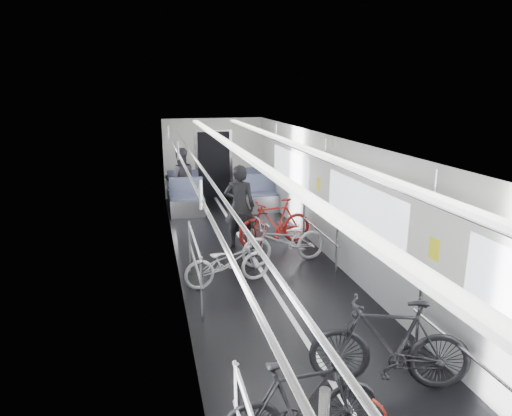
{
  "coord_description": "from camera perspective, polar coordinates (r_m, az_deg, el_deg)",
  "views": [
    {
      "loc": [
        -1.9,
        -6.68,
        3.3
      ],
      "look_at": [
        0.0,
        1.4,
        1.09
      ],
      "focal_mm": 32.0,
      "sensor_mm": 36.0,
      "label": 1
    }
  ],
  "objects": [
    {
      "name": "bike_right_far",
      "position": [
        9.71,
        2.42,
        -1.81
      ],
      "size": [
        1.74,
        0.79,
        1.01
      ],
      "primitive_type": "imported",
      "rotation": [
        0.0,
        0.0,
        -1.38
      ],
      "color": "#AB1A15",
      "rests_on": "floor"
    },
    {
      "name": "bike_aisle",
      "position": [
        9.58,
        -0.63,
        -2.42
      ],
      "size": [
        0.82,
        1.75,
        0.89
      ],
      "primitive_type": "imported",
      "rotation": [
        0.0,
        0.0,
        -0.14
      ],
      "color": "black",
      "rests_on": "floor"
    },
    {
      "name": "bike_left_far",
      "position": [
        7.85,
        -3.56,
        -6.75
      ],
      "size": [
        1.61,
        0.8,
        0.81
      ],
      "primitive_type": "imported",
      "rotation": [
        0.0,
        0.0,
        1.75
      ],
      "color": "silver",
      "rests_on": "floor"
    },
    {
      "name": "bike_right_near",
      "position": [
        5.49,
        16.38,
        -15.94
      ],
      "size": [
        1.85,
        1.06,
        1.07
      ],
      "primitive_type": "imported",
      "rotation": [
        0.0,
        0.0,
        -1.9
      ],
      "color": "black",
      "rests_on": "floor"
    },
    {
      "name": "person_seated",
      "position": [
        12.53,
        -9.39,
        3.52
      ],
      "size": [
        0.88,
        0.71,
        1.73
      ],
      "primitive_type": "imported",
      "rotation": [
        0.0,
        0.0,
        3.21
      ],
      "color": "#2F2B33",
      "rests_on": "floor"
    },
    {
      "name": "car_shell",
      "position": [
        8.93,
        -0.56,
        0.85
      ],
      "size": [
        3.02,
        14.01,
        2.41
      ],
      "color": "black",
      "rests_on": "ground"
    },
    {
      "name": "bike_left_mid",
      "position": [
        4.57,
        5.67,
        -23.25
      ],
      "size": [
        1.61,
        0.54,
        0.96
      ],
      "primitive_type": "imported",
      "rotation": [
        0.0,
        0.0,
        1.63
      ],
      "color": "black",
      "rests_on": "floor"
    },
    {
      "name": "bike_right_mid",
      "position": [
        8.73,
        3.61,
        -4.12
      ],
      "size": [
        1.81,
        0.88,
        0.91
      ],
      "primitive_type": "imported",
      "rotation": [
        0.0,
        0.0,
        -1.41
      ],
      "color": "#ABAAAF",
      "rests_on": "floor"
    },
    {
      "name": "person_standing",
      "position": [
        9.51,
        -2.08,
        0.19
      ],
      "size": [
        0.73,
        0.58,
        1.76
      ],
      "primitive_type": "imported",
      "rotation": [
        0.0,
        0.0,
        2.87
      ],
      "color": "black",
      "rests_on": "floor"
    }
  ]
}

